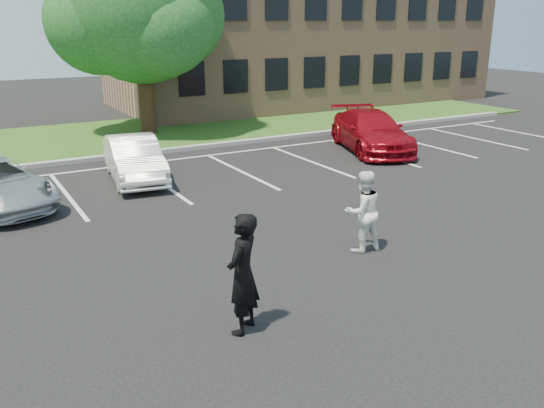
{
  "coord_description": "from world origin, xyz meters",
  "views": [
    {
      "loc": [
        -5.54,
        -8.69,
        4.83
      ],
      "look_at": [
        0.0,
        1.0,
        1.25
      ],
      "focal_mm": 38.0,
      "sensor_mm": 36.0,
      "label": 1
    }
  ],
  "objects_px": {
    "office_building": "(301,31)",
    "car_red_compact": "(371,131)",
    "tree": "(142,7)",
    "man_black_suit": "(243,274)",
    "car_white_sedan": "(134,159)",
    "man_white_shirt": "(363,211)"
  },
  "relations": [
    {
      "from": "office_building",
      "to": "man_black_suit",
      "type": "bearing_deg",
      "value": -124.24
    },
    {
      "from": "tree",
      "to": "car_red_compact",
      "type": "xyz_separation_m",
      "value": [
        6.29,
        -7.58,
        -4.6
      ]
    },
    {
      "from": "office_building",
      "to": "tree",
      "type": "xyz_separation_m",
      "value": [
        -11.65,
        -5.98,
        1.19
      ]
    },
    {
      "from": "man_black_suit",
      "to": "car_white_sedan",
      "type": "height_order",
      "value": "man_black_suit"
    },
    {
      "from": "office_building",
      "to": "car_white_sedan",
      "type": "height_order",
      "value": "office_building"
    },
    {
      "from": "tree",
      "to": "car_red_compact",
      "type": "bearing_deg",
      "value": -50.32
    },
    {
      "from": "car_white_sedan",
      "to": "car_red_compact",
      "type": "height_order",
      "value": "car_red_compact"
    },
    {
      "from": "man_black_suit",
      "to": "car_red_compact",
      "type": "height_order",
      "value": "man_black_suit"
    },
    {
      "from": "office_building",
      "to": "car_white_sedan",
      "type": "bearing_deg",
      "value": -137.56
    },
    {
      "from": "car_red_compact",
      "to": "car_white_sedan",
      "type": "bearing_deg",
      "value": -162.16
    },
    {
      "from": "office_building",
      "to": "car_red_compact",
      "type": "distance_m",
      "value": 14.98
    },
    {
      "from": "car_red_compact",
      "to": "man_white_shirt",
      "type": "bearing_deg",
      "value": -110.81
    },
    {
      "from": "car_white_sedan",
      "to": "man_white_shirt",
      "type": "bearing_deg",
      "value": -64.67
    },
    {
      "from": "tree",
      "to": "car_red_compact",
      "type": "height_order",
      "value": "tree"
    },
    {
      "from": "tree",
      "to": "man_black_suit",
      "type": "xyz_separation_m",
      "value": [
        -4.17,
        -17.26,
        -4.34
      ]
    },
    {
      "from": "man_white_shirt",
      "to": "car_red_compact",
      "type": "bearing_deg",
      "value": -125.57
    },
    {
      "from": "man_black_suit",
      "to": "man_white_shirt",
      "type": "distance_m",
      "value": 4.2
    },
    {
      "from": "car_white_sedan",
      "to": "tree",
      "type": "bearing_deg",
      "value": 76.15
    },
    {
      "from": "man_black_suit",
      "to": "car_red_compact",
      "type": "xyz_separation_m",
      "value": [
        10.46,
        9.68,
        -0.26
      ]
    },
    {
      "from": "car_red_compact",
      "to": "tree",
      "type": "bearing_deg",
      "value": 148.97
    },
    {
      "from": "tree",
      "to": "car_white_sedan",
      "type": "relative_size",
      "value": 2.12
    },
    {
      "from": "man_white_shirt",
      "to": "car_white_sedan",
      "type": "distance_m",
      "value": 8.53
    }
  ]
}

